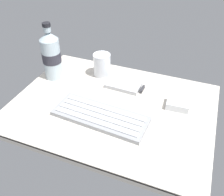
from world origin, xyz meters
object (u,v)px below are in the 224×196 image
juice_cup (102,66)px  charger_block (178,104)px  handheld_device (126,85)px  water_bottle (51,55)px  keyboard (100,116)px

juice_cup → charger_block: bearing=-16.6°
handheld_device → water_bottle: water_bottle is taller
keyboard → water_bottle: bearing=149.4°
juice_cup → handheld_device: bearing=-21.7°
handheld_device → charger_block: size_ratio=1.86×
keyboard → handheld_device: keyboard is taller
keyboard → juice_cup: size_ratio=3.49×
juice_cup → charger_block: juice_cup is taller
water_bottle → handheld_device: bearing=7.2°
handheld_device → juice_cup: (-10.84, 4.32, 3.18)cm
keyboard → handheld_device: size_ratio=2.28×
keyboard → charger_block: bearing=33.3°
juice_cup → water_bottle: water_bottle is taller
handheld_device → charger_block: bearing=-13.6°
charger_block → keyboard: bearing=-146.7°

